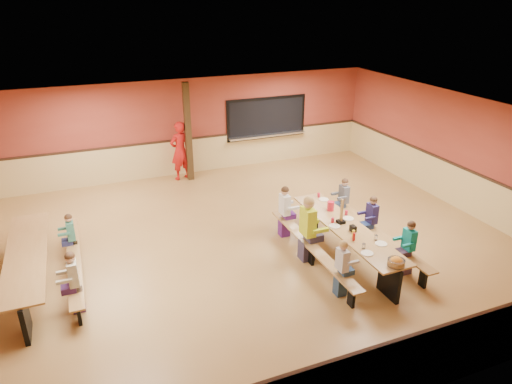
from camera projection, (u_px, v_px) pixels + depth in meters
name	position (u px, v px, depth m)	size (l,w,h in m)	color
ground	(247.00, 243.00, 10.60)	(12.00, 12.00, 0.00)	olive
room_envelope	(247.00, 217.00, 10.32)	(12.04, 10.04, 3.02)	brown
kitchen_pass_through	(267.00, 120.00, 15.11)	(2.78, 0.28, 1.38)	black
structural_post	(188.00, 133.00, 13.67)	(0.18, 0.18, 3.00)	#2F200F
cafeteria_table_main	(346.00, 235.00, 9.86)	(1.91, 3.70, 0.74)	olive
cafeteria_table_second	(28.00, 263.00, 8.86)	(1.91, 3.70, 0.74)	olive
seated_child_white_left	(342.00, 269.00, 8.57)	(0.34, 0.28, 1.15)	#B8B9BF
seated_adult_yellow	(308.00, 229.00, 9.69)	(0.49, 0.40, 1.46)	#BDD71D
seated_child_grey_left	(284.00, 212.00, 10.71)	(0.39, 0.32, 1.24)	silver
seated_child_teal_right	(408.00, 248.00, 9.26)	(0.35, 0.29, 1.18)	#0F8D8B
seated_child_navy_right	(371.00, 221.00, 10.34)	(0.36, 0.29, 1.19)	navy
seated_child_char_right	(343.00, 201.00, 11.34)	(0.35, 0.29, 1.17)	#53555D
seated_child_green_sec	(72.00, 239.00, 9.66)	(0.32, 0.27, 1.12)	#33705C
seated_child_tan_sec	(75.00, 282.00, 8.12)	(0.37, 0.30, 1.20)	#B7B496
standing_woman	(180.00, 151.00, 13.95)	(0.67, 0.44, 1.83)	red
punch_pitcher	(331.00, 206.00, 10.47)	(0.16, 0.16, 0.22)	red
chip_bowl	(396.00, 262.00, 8.35)	(0.32, 0.32, 0.15)	orange
napkin_dispenser	(353.00, 229.00, 9.56)	(0.10, 0.14, 0.13)	black
condiment_mustard	(353.00, 234.00, 9.29)	(0.06, 0.06, 0.17)	yellow
condiment_ketchup	(354.00, 237.00, 9.19)	(0.06, 0.06, 0.17)	#B2140F
table_paddle	(341.00, 217.00, 9.88)	(0.16, 0.16, 0.56)	black
place_settings	(347.00, 224.00, 9.76)	(0.65, 3.30, 0.11)	beige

